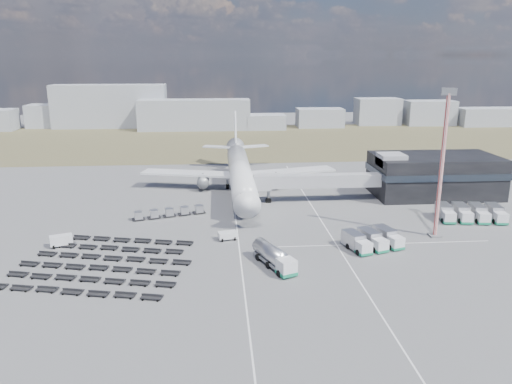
{
  "coord_description": "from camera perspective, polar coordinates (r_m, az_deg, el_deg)",
  "views": [
    {
      "loc": [
        -5.46,
        -92.53,
        33.8
      ],
      "look_at": [
        2.88,
        15.56,
        4.0
      ],
      "focal_mm": 35.0,
      "sensor_mm": 36.0,
      "label": 1
    }
  ],
  "objects": [
    {
      "name": "utility_van",
      "position": [
        98.18,
        -21.37,
        -5.22
      ],
      "size": [
        4.27,
        3.04,
        2.11
      ],
      "primitive_type": "cube",
      "rotation": [
        0.0,
        0.0,
        0.36
      ],
      "color": "silver",
      "rests_on": "ground"
    },
    {
      "name": "service_trucks_near",
      "position": [
        93.2,
        13.18,
        -5.32
      ],
      "size": [
        10.84,
        9.36,
        2.79
      ],
      "rotation": [
        0.0,
        0.0,
        0.3
      ],
      "color": "silver",
      "rests_on": "ground"
    },
    {
      "name": "floodlight_mast",
      "position": [
        99.04,
        20.47,
        2.93
      ],
      "size": [
        2.68,
        2.18,
        28.17
      ],
      "rotation": [
        0.0,
        0.0,
        -0.34
      ],
      "color": "#AA1F1B",
      "rests_on": "ground"
    },
    {
      "name": "pushback_tug",
      "position": [
        94.92,
        -3.27,
        -5.02
      ],
      "size": [
        3.81,
        2.64,
        1.54
      ],
      "primitive_type": "cube",
      "rotation": [
        0.0,
        0.0,
        0.21
      ],
      "color": "silver",
      "rests_on": "ground"
    },
    {
      "name": "fuel_tanker",
      "position": [
        82.82,
        2.08,
        -7.42
      ],
      "size": [
        6.63,
        10.96,
        3.47
      ],
      "rotation": [
        0.0,
        0.0,
        0.39
      ],
      "color": "silver",
      "rests_on": "ground"
    },
    {
      "name": "baggage_dollies",
      "position": [
        87.63,
        -17.06,
        -7.78
      ],
      "size": [
        30.9,
        28.18,
        0.73
      ],
      "rotation": [
        0.0,
        0.0,
        -0.23
      ],
      "color": "black",
      "rests_on": "ground"
    },
    {
      "name": "grass_strip",
      "position": [
        205.4,
        -2.84,
        5.88
      ],
      "size": [
        420.0,
        90.0,
        0.01
      ],
      "primitive_type": "cube",
      "color": "#4B422D",
      "rests_on": "ground"
    },
    {
      "name": "airliner",
      "position": [
        128.23,
        -1.86,
        2.52
      ],
      "size": [
        51.59,
        64.53,
        17.62
      ],
      "color": "silver",
      "rests_on": "ground"
    },
    {
      "name": "terminal",
      "position": [
        131.22,
        19.66,
        1.9
      ],
      "size": [
        30.4,
        16.4,
        11.0
      ],
      "color": "black",
      "rests_on": "ground"
    },
    {
      "name": "service_trucks_far",
      "position": [
        114.79,
        23.32,
        -2.23
      ],
      "size": [
        13.81,
        8.76,
        2.89
      ],
      "rotation": [
        0.0,
        0.0,
        -0.13
      ],
      "color": "silver",
      "rests_on": "ground"
    },
    {
      "name": "ground",
      "position": [
        98.66,
        -0.97,
        -4.67
      ],
      "size": [
        420.0,
        420.0,
        0.0
      ],
      "primitive_type": "plane",
      "color": "#565659",
      "rests_on": "ground"
    },
    {
      "name": "skyline",
      "position": [
        244.92,
        -9.23,
        8.97
      ],
      "size": [
        329.42,
        26.51,
        20.33
      ],
      "color": "#92969F",
      "rests_on": "ground"
    },
    {
      "name": "jet_bridge",
      "position": [
        118.49,
        6.11,
        1.24
      ],
      "size": [
        30.3,
        3.8,
        7.05
      ],
      "color": "#939399",
      "rests_on": "ground"
    },
    {
      "name": "uld_row",
      "position": [
        109.3,
        -9.88,
        -2.31
      ],
      "size": [
        15.68,
        6.08,
        1.74
      ],
      "rotation": [
        0.0,
        0.0,
        0.29
      ],
      "color": "black",
      "rests_on": "ground"
    },
    {
      "name": "lane_markings",
      "position": [
        102.47,
        4.4,
        -3.93
      ],
      "size": [
        47.12,
        110.0,
        0.01
      ],
      "color": "silver",
      "rests_on": "ground"
    },
    {
      "name": "catering_truck",
      "position": [
        133.01,
        1.12,
        1.36
      ],
      "size": [
        5.18,
        7.38,
        3.14
      ],
      "rotation": [
        0.0,
        0.0,
        -0.39
      ],
      "color": "silver",
      "rests_on": "ground"
    }
  ]
}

